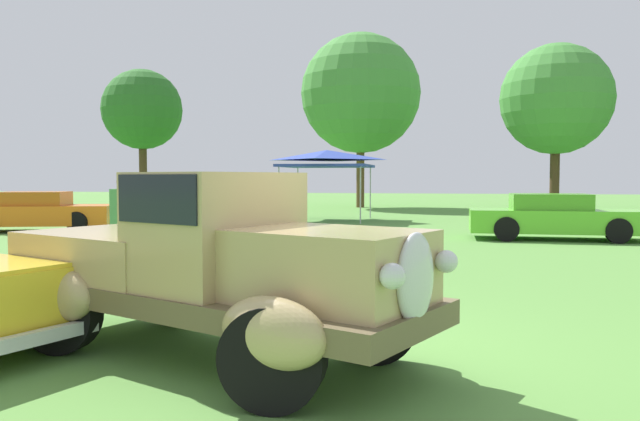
{
  "coord_description": "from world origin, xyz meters",
  "views": [
    {
      "loc": [
        1.4,
        -5.93,
        1.65
      ],
      "look_at": [
        -0.09,
        1.56,
        1.25
      ],
      "focal_mm": 35.2,
      "sensor_mm": 36.0,
      "label": 1
    }
  ],
  "objects_px": {
    "show_car_orange": "(39,212)",
    "spectator_between_cars": "(269,205)",
    "feature_pickup_truck": "(211,264)",
    "show_car_lime": "(555,217)",
    "show_car_charcoal": "(222,211)",
    "spectator_near_truck": "(124,221)",
    "canopy_tent_left_field": "(327,157)"
  },
  "relations": [
    {
      "from": "show_car_charcoal",
      "to": "spectator_between_cars",
      "type": "bearing_deg",
      "value": -45.76
    },
    {
      "from": "show_car_orange",
      "to": "spectator_between_cars",
      "type": "relative_size",
      "value": 2.72
    },
    {
      "from": "show_car_lime",
      "to": "feature_pickup_truck",
      "type": "bearing_deg",
      "value": -112.29
    },
    {
      "from": "show_car_charcoal",
      "to": "feature_pickup_truck",
      "type": "bearing_deg",
      "value": -70.19
    },
    {
      "from": "spectator_between_cars",
      "to": "show_car_orange",
      "type": "bearing_deg",
      "value": 173.7
    },
    {
      "from": "feature_pickup_truck",
      "to": "show_car_lime",
      "type": "height_order",
      "value": "feature_pickup_truck"
    },
    {
      "from": "show_car_charcoal",
      "to": "canopy_tent_left_field",
      "type": "distance_m",
      "value": 5.99
    },
    {
      "from": "show_car_charcoal",
      "to": "canopy_tent_left_field",
      "type": "height_order",
      "value": "canopy_tent_left_field"
    },
    {
      "from": "show_car_charcoal",
      "to": "spectator_between_cars",
      "type": "height_order",
      "value": "spectator_between_cars"
    },
    {
      "from": "feature_pickup_truck",
      "to": "show_car_charcoal",
      "type": "distance_m",
      "value": 13.99
    },
    {
      "from": "show_car_charcoal",
      "to": "show_car_orange",
      "type": "bearing_deg",
      "value": -165.69
    },
    {
      "from": "show_car_lime",
      "to": "spectator_between_cars",
      "type": "bearing_deg",
      "value": -171.0
    },
    {
      "from": "feature_pickup_truck",
      "to": "show_car_charcoal",
      "type": "relative_size",
      "value": 1.01
    },
    {
      "from": "feature_pickup_truck",
      "to": "show_car_orange",
      "type": "height_order",
      "value": "feature_pickup_truck"
    },
    {
      "from": "spectator_near_truck",
      "to": "canopy_tent_left_field",
      "type": "xyz_separation_m",
      "value": [
        0.9,
        13.94,
        1.51
      ]
    },
    {
      "from": "spectator_between_cars",
      "to": "canopy_tent_left_field",
      "type": "relative_size",
      "value": 0.5
    },
    {
      "from": "show_car_charcoal",
      "to": "spectator_near_truck",
      "type": "height_order",
      "value": "spectator_near_truck"
    },
    {
      "from": "show_car_orange",
      "to": "canopy_tent_left_field",
      "type": "xyz_separation_m",
      "value": [
        7.77,
        6.57,
        1.82
      ]
    },
    {
      "from": "show_car_lime",
      "to": "canopy_tent_left_field",
      "type": "height_order",
      "value": "canopy_tent_left_field"
    },
    {
      "from": "show_car_lime",
      "to": "canopy_tent_left_field",
      "type": "relative_size",
      "value": 1.35
    },
    {
      "from": "feature_pickup_truck",
      "to": "canopy_tent_left_field",
      "type": "bearing_deg",
      "value": 97.38
    },
    {
      "from": "feature_pickup_truck",
      "to": "spectator_near_truck",
      "type": "relative_size",
      "value": 2.68
    },
    {
      "from": "feature_pickup_truck",
      "to": "spectator_between_cars",
      "type": "distance_m",
      "value": 11.25
    },
    {
      "from": "feature_pickup_truck",
      "to": "spectator_between_cars",
      "type": "relative_size",
      "value": 2.68
    },
    {
      "from": "show_car_orange",
      "to": "spectator_between_cars",
      "type": "xyz_separation_m",
      "value": [
        7.56,
        -0.83,
        0.31
      ]
    },
    {
      "from": "canopy_tent_left_field",
      "to": "spectator_between_cars",
      "type": "bearing_deg",
      "value": -91.6
    },
    {
      "from": "show_car_charcoal",
      "to": "spectator_near_truck",
      "type": "bearing_deg",
      "value": -80.54
    },
    {
      "from": "spectator_between_cars",
      "to": "canopy_tent_left_field",
      "type": "distance_m",
      "value": 7.56
    },
    {
      "from": "feature_pickup_truck",
      "to": "spectator_between_cars",
      "type": "xyz_separation_m",
      "value": [
        -2.59,
        10.95,
        0.05
      ]
    },
    {
      "from": "feature_pickup_truck",
      "to": "show_car_lime",
      "type": "distance_m",
      "value": 13.13
    },
    {
      "from": "show_car_orange",
      "to": "show_car_charcoal",
      "type": "height_order",
      "value": "same"
    },
    {
      "from": "feature_pickup_truck",
      "to": "spectator_near_truck",
      "type": "bearing_deg",
      "value": 126.67
    }
  ]
}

